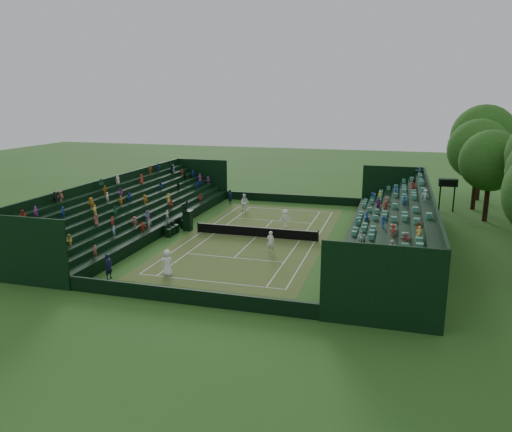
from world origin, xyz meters
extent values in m
plane|color=#285A1C|center=(0.00, 0.00, 0.00)|extent=(160.00, 160.00, 0.00)
cube|color=#346722|center=(0.00, 0.00, 0.01)|extent=(12.97, 26.77, 0.01)
cube|color=black|center=(0.00, 15.88, 0.50)|extent=(17.17, 0.20, 1.00)
cube|color=black|center=(0.00, -15.88, 0.50)|extent=(17.17, 0.20, 1.00)
cube|color=black|center=(8.48, 0.00, 0.50)|extent=(0.20, 31.77, 1.00)
cube|color=black|center=(-8.48, 0.00, 0.50)|extent=(0.20, 31.77, 1.00)
cube|color=black|center=(8.98, 0.00, 0.50)|extent=(0.80, 32.00, 1.00)
cube|color=black|center=(9.79, 0.00, 0.72)|extent=(0.80, 32.00, 1.45)
cube|color=black|center=(10.58, 0.00, 0.95)|extent=(0.80, 32.00, 1.90)
cube|color=black|center=(11.38, 0.00, 1.18)|extent=(0.80, 32.00, 2.35)
cube|color=black|center=(12.18, 0.00, 1.40)|extent=(0.80, 32.00, 2.80)
cube|color=black|center=(12.98, 0.00, 1.62)|extent=(0.80, 32.00, 3.25)
cube|color=black|center=(13.79, 0.00, 1.85)|extent=(0.80, 32.00, 3.70)
cube|color=black|center=(14.59, 0.00, 2.08)|extent=(0.80, 32.00, 4.15)
cube|color=black|center=(15.08, 0.00, 2.45)|extent=(0.20, 32.00, 4.90)
cube|color=black|center=(-8.98, 0.00, 0.50)|extent=(0.80, 32.00, 1.00)
cube|color=black|center=(-9.79, 0.00, 0.72)|extent=(0.80, 32.00, 1.45)
cube|color=black|center=(-10.58, 0.00, 0.95)|extent=(0.80, 32.00, 1.90)
cube|color=black|center=(-11.38, 0.00, 1.18)|extent=(0.80, 32.00, 2.35)
cube|color=black|center=(-12.18, 0.00, 1.40)|extent=(0.80, 32.00, 2.80)
cube|color=black|center=(-12.98, 0.00, 1.62)|extent=(0.80, 32.00, 3.25)
cube|color=black|center=(-13.79, 0.00, 1.85)|extent=(0.80, 32.00, 3.70)
cube|color=black|center=(-14.59, 0.00, 2.08)|extent=(0.80, 32.00, 4.15)
cube|color=black|center=(-15.08, 0.00, 2.45)|extent=(0.20, 32.00, 4.90)
cylinder|color=black|center=(-5.79, 0.00, 0.53)|extent=(0.10, 0.10, 1.06)
cylinder|color=black|center=(5.79, 0.00, 0.53)|extent=(0.10, 0.10, 1.06)
cube|color=black|center=(0.00, 0.00, 0.46)|extent=(11.57, 0.02, 0.86)
cube|color=white|center=(0.00, 0.00, 0.93)|extent=(11.57, 0.04, 0.07)
cylinder|color=black|center=(17.00, 16.00, 1.50)|extent=(0.16, 0.16, 3.00)
cylinder|color=black|center=(18.50, 16.00, 1.50)|extent=(0.16, 0.16, 3.00)
cube|color=black|center=(17.75, 16.00, 3.30)|extent=(2.00, 1.00, 0.80)
cylinder|color=black|center=(21.27, 12.35, 1.71)|extent=(0.50, 0.50, 3.41)
sphere|color=#1C4F16|center=(21.27, 12.35, 6.34)|extent=(6.24, 6.24, 6.24)
cylinder|color=black|center=(20.81, 17.98, 1.86)|extent=(0.50, 0.50, 3.71)
sphere|color=#1C4F16|center=(20.81, 17.98, 6.89)|extent=(6.78, 6.78, 6.78)
cylinder|color=black|center=(22.06, 23.86, 2.12)|extent=(0.50, 0.50, 4.25)
sphere|color=#1C4F16|center=(22.06, 23.86, 7.89)|extent=(7.77, 7.77, 7.77)
cube|color=black|center=(-7.00, 0.43, 0.94)|extent=(0.73, 0.73, 1.87)
cube|color=black|center=(-7.00, 0.43, 1.92)|extent=(0.94, 0.94, 0.10)
cube|color=black|center=(-7.36, 0.43, 2.29)|extent=(0.08, 0.94, 0.73)
imported|color=black|center=(-7.00, 0.43, 2.46)|extent=(0.42, 0.51, 0.97)
cube|color=black|center=(-7.78, -2.26, 0.39)|extent=(0.49, 0.49, 0.78)
cube|color=black|center=(-8.02, -2.26, 0.87)|extent=(0.06, 0.49, 0.49)
cube|color=black|center=(-7.78, -1.46, 0.39)|extent=(0.49, 0.49, 0.78)
cube|color=black|center=(-8.02, -1.46, 0.87)|extent=(0.06, 0.49, 0.49)
cube|color=black|center=(-7.78, -0.66, 0.39)|extent=(0.49, 0.49, 0.78)
cube|color=black|center=(-8.02, -0.66, 0.87)|extent=(0.06, 0.49, 0.49)
cube|color=black|center=(-7.78, 1.14, 0.39)|extent=(0.49, 0.49, 0.78)
cube|color=black|center=(-8.02, 1.14, 0.87)|extent=(0.06, 0.49, 0.49)
cube|color=black|center=(-7.78, 1.94, 0.39)|extent=(0.49, 0.49, 0.78)
cube|color=black|center=(-8.02, 1.94, 0.87)|extent=(0.06, 0.49, 0.49)
cube|color=black|center=(-7.78, 2.74, 0.39)|extent=(0.49, 0.49, 0.78)
cube|color=black|center=(-8.02, 2.74, 0.87)|extent=(0.06, 0.49, 0.49)
imported|color=white|center=(-3.36, -11.56, 0.98)|extent=(1.00, 0.68, 1.96)
imported|color=white|center=(2.45, -4.13, 0.92)|extent=(0.69, 0.47, 1.84)
imported|color=white|center=(-4.09, 9.69, 1.01)|extent=(0.98, 0.77, 2.01)
imported|color=white|center=(1.81, 4.26, 0.90)|extent=(1.24, 0.83, 1.79)
imported|color=black|center=(-6.98, 13.16, 0.87)|extent=(0.58, 0.72, 1.73)
imported|color=black|center=(-7.10, -13.30, 0.92)|extent=(0.54, 0.73, 1.85)
camera|label=1|loc=(12.20, -42.70, 12.72)|focal=35.00mm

